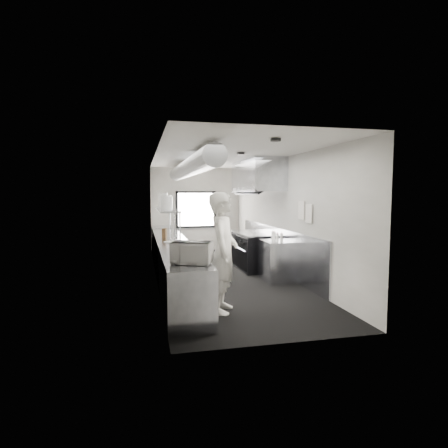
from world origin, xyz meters
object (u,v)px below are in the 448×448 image
small_plate (181,249)px  cutting_board (178,243)px  plate_stack_c (167,202)px  squeeze_bottle_e (273,235)px  exhaust_hood (257,176)px  squeeze_bottle_a (282,238)px  deli_tub_b (178,257)px  squeeze_bottle_d (275,236)px  far_work_table (163,241)px  microwave (192,253)px  knife_block (165,233)px  pass_shelf (166,210)px  line_cook (223,252)px  plate_stack_a (167,203)px  range (254,250)px  bottle_station (278,261)px  deli_tub_a (175,259)px  squeeze_bottle_c (278,237)px  prep_counter (174,263)px  squeeze_bottle_b (277,238)px  plate_stack_d (163,200)px  plate_stack_b (166,202)px

small_plate → cutting_board: size_ratio=0.31×
plate_stack_c → squeeze_bottle_e: 2.85m
exhaust_hood → squeeze_bottle_a: (0.03, -1.66, -1.39)m
deli_tub_b → squeeze_bottle_d: bearing=39.7°
squeeze_bottle_a → far_work_table: bearing=118.7°
microwave → knife_block: bearing=115.1°
pass_shelf → line_cook: bearing=-79.2°
plate_stack_a → range: bearing=8.2°
range → bottle_station: 1.40m
line_cook → squeeze_bottle_e: 2.67m
plate_stack_a → deli_tub_a: bearing=-91.8°
far_work_table → cutting_board: (0.08, -3.78, 0.46)m
small_plate → squeeze_bottle_d: (2.21, 0.87, 0.08)m
squeeze_bottle_c → line_cook: bearing=-132.1°
prep_counter → squeeze_bottle_a: bearing=-11.4°
knife_block → plate_stack_c: size_ratio=0.71×
far_work_table → small_plate: (0.06, -4.63, 0.46)m
small_plate → bottle_station: bearing=18.0°
microwave → squeeze_bottle_b: size_ratio=3.22×
small_plate → squeeze_bottle_a: (2.22, 0.47, 0.09)m
plate_stack_c → squeeze_bottle_e: plate_stack_c is taller
deli_tub_a → squeeze_bottle_b: bearing=38.4°
line_cook → plate_stack_d: (-0.71, 4.39, 0.77)m
plate_stack_d → squeeze_bottle_a: size_ratio=1.99×
cutting_board → squeeze_bottle_b: (2.15, -0.25, 0.08)m
pass_shelf → deli_tub_a: 3.77m
deli_tub_b → squeeze_bottle_b: bearing=36.0°
prep_counter → squeeze_bottle_c: (2.28, -0.22, 0.53)m
microwave → squeeze_bottle_e: microwave is taller
pass_shelf → microwave: size_ratio=5.49×
squeeze_bottle_d → squeeze_bottle_b: bearing=-97.9°
plate_stack_c → squeeze_bottle_c: 3.02m
squeeze_bottle_c → squeeze_bottle_d: size_ratio=0.91×
deli_tub_a → plate_stack_a: plate_stack_a is taller
microwave → squeeze_bottle_d: size_ratio=3.05×
prep_counter → small_plate: bearing=-86.3°
exhaust_hood → plate_stack_b: size_ratio=6.64×
far_work_table → plate_stack_c: size_ratio=3.93×
range → squeeze_bottle_d: bearing=-86.2°
squeeze_bottle_e → squeeze_bottle_a: bearing=-89.4°
prep_counter → pass_shelf: pass_shelf is taller
range → deli_tub_a: size_ratio=12.32×
pass_shelf → squeeze_bottle_d: pass_shelf is taller
microwave → squeeze_bottle_a: bearing=62.9°
exhaust_hood → deli_tub_a: bearing=-125.2°
exhaust_hood → deli_tub_a: exhaust_hood is taller
prep_counter → line_cook: 2.20m
plate_stack_b → squeeze_bottle_c: (2.34, -1.55, -0.75)m
pass_shelf → plate_stack_b: 0.26m
squeeze_bottle_c → deli_tub_b: bearing=-142.8°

